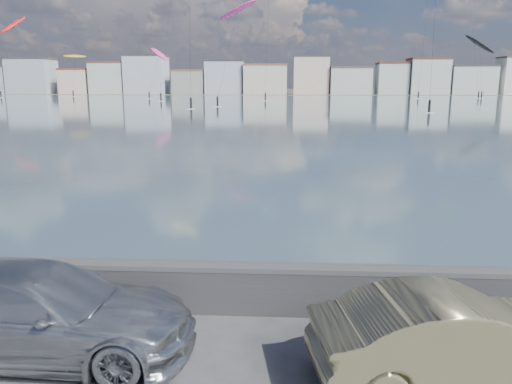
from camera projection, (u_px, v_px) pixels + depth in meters
The scene contains 11 objects.
bay_water at pixel (277, 106), 96.65m from camera, with size 500.00×177.00×0.00m, color #354553.
far_shore_strip at pixel (282, 93), 202.41m from camera, with size 500.00×60.00×0.00m, color #4C473D.
seawall at pixel (202, 284), 9.96m from camera, with size 400.00×0.36×1.08m.
far_buildings at pixel (285, 78), 187.39m from camera, with size 240.79×13.26×14.60m.
car_silver at pixel (39, 311), 8.38m from camera, with size 2.14×5.26×1.53m, color #A4A8AC.
car_champagne at pixel (455, 338), 7.60m from camera, with size 1.52×4.37×1.44m, color tan.
kitesurfer_0 at pixel (13, 25), 153.88m from camera, with size 7.16×18.72×25.11m.
kitesurfer_7 at pixel (480, 45), 149.89m from camera, with size 8.82×18.59×19.32m.
kitesurfer_9 at pixel (237, 11), 96.92m from camera, with size 8.64×11.57×20.31m.
kitesurfer_11 at pixel (75, 57), 162.18m from camera, with size 7.02×12.36×13.55m.
kitesurfer_14 at pixel (159, 55), 145.17m from camera, with size 7.45×15.05×14.91m.
Camera 1 is at (1.62, -6.55, 4.53)m, focal length 35.00 mm.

